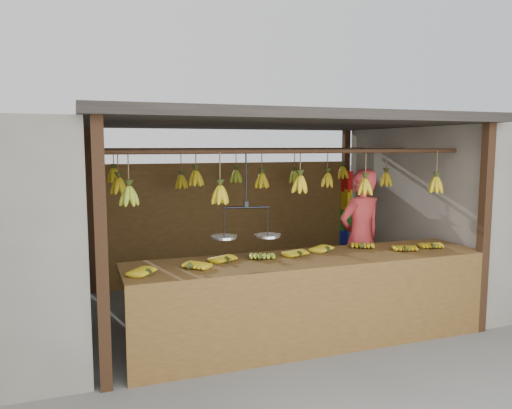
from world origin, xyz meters
name	(u,v)px	position (x,y,z in m)	size (l,w,h in m)	color
ground	(264,309)	(0.00, 0.00, 0.00)	(80.00, 80.00, 0.00)	#5B5B57
stall	(255,152)	(0.00, 0.33, 1.97)	(4.30, 3.30, 2.40)	black
neighbor_right	(491,207)	(3.60, 0.00, 1.15)	(3.00, 3.00, 2.30)	slate
counter	(316,277)	(0.10, -1.24, 0.72)	(3.87, 0.88, 0.96)	brown
hanging_bananas	(264,181)	(0.00, 0.01, 1.62)	(3.63, 2.21, 0.39)	#92A523
balance_scale	(246,232)	(-0.58, -1.00, 1.19)	(0.69, 0.34, 0.87)	black
vendor	(360,239)	(1.19, -0.30, 0.88)	(0.64, 0.42, 1.77)	#BF3333
bag_bundles	(346,209)	(1.94, 1.35, 1.03)	(0.08, 0.26, 1.22)	red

